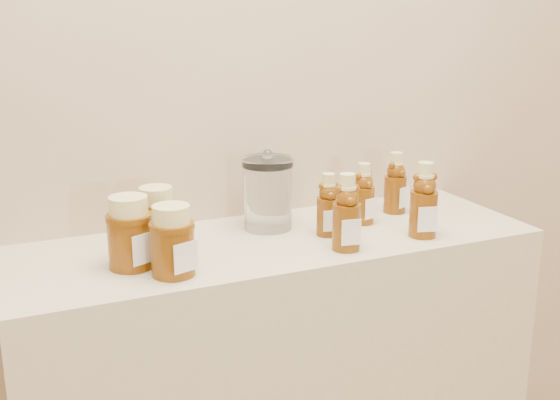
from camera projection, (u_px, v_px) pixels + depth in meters
name	position (u px, v px, depth m)	size (l,w,h in m)	color
wall_back	(242.00, 32.00, 1.64)	(3.50, 0.02, 2.70)	tan
bear_bottle_back_left	(328.00, 201.00, 1.60)	(0.06, 0.06, 0.16)	#572A06
bear_bottle_back_mid	(363.00, 190.00, 1.68)	(0.06, 0.06, 0.17)	#572A06
bear_bottle_back_right	(396.00, 179.00, 1.77)	(0.06, 0.06, 0.18)	#572A06
bear_bottle_front_left	(347.00, 207.00, 1.50)	(0.07, 0.07, 0.19)	#572A06
bear_bottle_front_right	(424.00, 195.00, 1.58)	(0.07, 0.07, 0.20)	#572A06
honey_jar_left	(130.00, 232.00, 1.40)	(0.09, 0.09, 0.15)	#572A06
honey_jar_back	(157.00, 218.00, 1.51)	(0.09, 0.09, 0.14)	#572A06
honey_jar_front	(172.00, 240.00, 1.36)	(0.09, 0.09, 0.14)	#572A06
glass_canister	(268.00, 190.00, 1.64)	(0.12, 0.12, 0.19)	white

